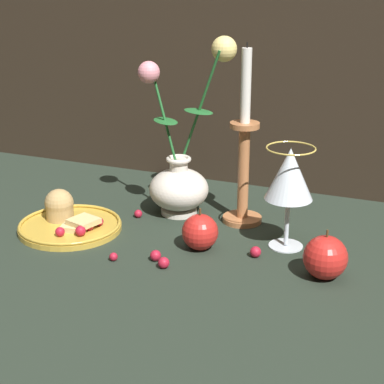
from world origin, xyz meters
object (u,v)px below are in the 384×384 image
(vase, at_px, (181,172))
(plate_with_pastries, at_px, (68,220))
(wine_glass, at_px, (289,177))
(candlestick, at_px, (244,161))
(apple_beside_vase, at_px, (325,257))
(apple_near_glass, at_px, (200,232))

(vase, xyz_separation_m, plate_with_pastries, (-0.17, -0.15, -0.07))
(plate_with_pastries, height_order, wine_glass, wine_glass)
(vase, distance_m, candlestick, 0.13)
(vase, distance_m, wine_glass, 0.25)
(apple_beside_vase, bearing_deg, apple_near_glass, 173.42)
(candlestick, height_order, apple_near_glass, candlestick)
(plate_with_pastries, relative_size, apple_beside_vase, 2.33)
(candlestick, height_order, apple_beside_vase, candlestick)
(vase, relative_size, candlestick, 1.02)
(vase, height_order, apple_near_glass, vase)
(candlestick, relative_size, apple_near_glass, 4.50)
(vase, bearing_deg, wine_glass, -17.46)
(vase, relative_size, wine_glass, 1.91)
(vase, height_order, wine_glass, vase)
(apple_beside_vase, bearing_deg, vase, 152.54)
(vase, bearing_deg, candlestick, 2.91)
(plate_with_pastries, height_order, apple_near_glass, apple_near_glass)
(wine_glass, xyz_separation_m, candlestick, (-0.11, 0.08, -0.01))
(wine_glass, relative_size, apple_near_glass, 2.40)
(plate_with_pastries, bearing_deg, apple_near_glass, 2.32)
(wine_glass, relative_size, apple_beside_vase, 2.20)
(plate_with_pastries, xyz_separation_m, wine_glass, (0.40, 0.08, 0.11))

